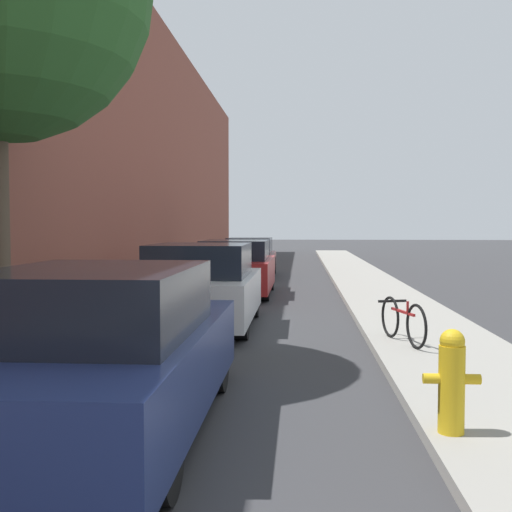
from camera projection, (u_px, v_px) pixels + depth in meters
ground_plane at (265, 298)px, 15.58m from camera, size 120.00×120.00×0.00m
sidewalk_left at (151, 295)px, 15.79m from camera, size 2.00×52.00×0.12m
sidewalk_right at (382, 296)px, 15.38m from camera, size 2.00×52.00×0.12m
building_facade_left at (97, 120)px, 15.66m from camera, size 0.70×52.00×8.90m
parked_car_navy at (102, 354)px, 5.46m from camera, size 1.86×4.42×1.47m
parked_car_white at (201, 288)px, 11.13m from camera, size 1.88×3.90×1.49m
parked_car_red at (236, 269)px, 16.17m from camera, size 1.86×4.05×1.43m
parked_car_maroon at (250, 258)px, 21.90m from camera, size 1.70×3.99×1.37m
fire_hydrant at (452, 380)px, 5.10m from camera, size 0.46×0.21×0.86m
bicycle at (402, 321)px, 9.01m from camera, size 0.53×1.49×0.62m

